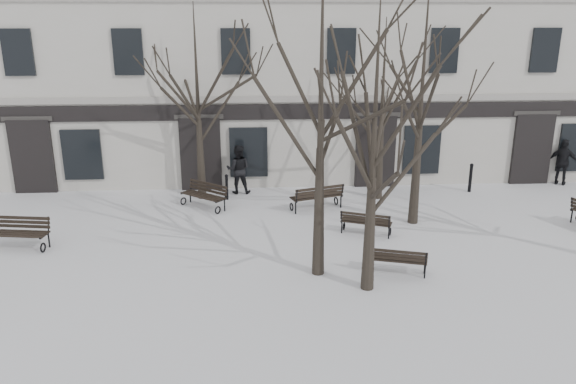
{
  "coord_description": "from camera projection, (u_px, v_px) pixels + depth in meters",
  "views": [
    {
      "loc": [
        -1.4,
        -13.85,
        6.74
      ],
      "look_at": [
        -0.34,
        3.0,
        1.38
      ],
      "focal_mm": 35.0,
      "sensor_mm": 36.0,
      "label": 1
    }
  ],
  "objects": [
    {
      "name": "building",
      "position": [
        282.0,
        42.0,
        25.95
      ],
      "size": [
        40.4,
        10.2,
        11.4
      ],
      "color": "#B7B2AA",
      "rests_on": "ground"
    },
    {
      "name": "bollard_a",
      "position": [
        227.0,
        186.0,
        21.22
      ],
      "size": [
        0.13,
        0.13,
        0.99
      ],
      "color": "black",
      "rests_on": "ground"
    },
    {
      "name": "tree_4",
      "position": [
        197.0,
        80.0,
        20.22
      ],
      "size": [
        5.02,
        5.02,
        7.18
      ],
      "color": "black",
      "rests_on": "ground"
    },
    {
      "name": "tree_2",
      "position": [
        375.0,
        118.0,
        13.12
      ],
      "size": [
        4.96,
        4.96,
        7.09
      ],
      "color": "black",
      "rests_on": "ground"
    },
    {
      "name": "bench_4",
      "position": [
        317.0,
        196.0,
        20.09
      ],
      "size": [
        1.98,
        1.24,
        0.95
      ],
      "rotation": [
        0.0,
        0.0,
        3.47
      ],
      "color": "black",
      "rests_on": "ground"
    },
    {
      "name": "bollard_b",
      "position": [
        471.0,
        177.0,
        22.13
      ],
      "size": [
        0.15,
        0.15,
        1.16
      ],
      "color": "black",
      "rests_on": "ground"
    },
    {
      "name": "bench_2",
      "position": [
        366.0,
        222.0,
        17.82
      ],
      "size": [
        1.67,
        1.13,
        0.8
      ],
      "rotation": [
        0.0,
        0.0,
        2.75
      ],
      "color": "black",
      "rests_on": "ground"
    },
    {
      "name": "pedestrian_b",
      "position": [
        239.0,
        193.0,
        22.17
      ],
      "size": [
        0.96,
        0.76,
        1.93
      ],
      "primitive_type": "imported",
      "rotation": [
        0.0,
        0.0,
        3.1
      ],
      "color": "black",
      "rests_on": "ground"
    },
    {
      "name": "tree_1",
      "position": [
        321.0,
        81.0,
        13.73
      ],
      "size": [
        5.81,
        5.81,
        8.29
      ],
      "color": "black",
      "rests_on": "ground"
    },
    {
      "name": "bench_0",
      "position": [
        17.0,
        232.0,
        16.8
      ],
      "size": [
        1.96,
        0.96,
        0.95
      ],
      "rotation": [
        0.0,
        0.0,
        -0.15
      ],
      "color": "black",
      "rests_on": "ground"
    },
    {
      "name": "tree_6",
      "position": [
        423.0,
        72.0,
        17.5
      ],
      "size": [
        5.62,
        5.62,
        8.02
      ],
      "color": "black",
      "rests_on": "ground"
    },
    {
      "name": "pedestrian_c",
      "position": [
        560.0,
        184.0,
        23.26
      ],
      "size": [
        1.17,
        1.04,
        1.9
      ],
      "primitive_type": "imported",
      "rotation": [
        0.0,
        0.0,
        2.5
      ],
      "color": "black",
      "rests_on": "ground"
    },
    {
      "name": "bench_1",
      "position": [
        397.0,
        259.0,
        15.12
      ],
      "size": [
        1.66,
        0.99,
        0.8
      ],
      "rotation": [
        0.0,
        0.0,
        2.85
      ],
      "color": "black",
      "rests_on": "ground"
    },
    {
      "name": "ground",
      "position": [
        307.0,
        273.0,
        15.3
      ],
      "size": [
        100.0,
        100.0,
        0.0
      ],
      "primitive_type": "plane",
      "color": "silver",
      "rests_on": "ground"
    },
    {
      "name": "bench_3",
      "position": [
        204.0,
        195.0,
        20.35
      ],
      "size": [
        1.79,
        1.63,
        0.91
      ],
      "rotation": [
        0.0,
        0.0,
        -0.69
      ],
      "color": "black",
      "rests_on": "ground"
    },
    {
      "name": "tree_5",
      "position": [
        383.0,
        89.0,
        20.3
      ],
      "size": [
        4.66,
        4.66,
        6.66
      ],
      "color": "black",
      "rests_on": "ground"
    }
  ]
}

